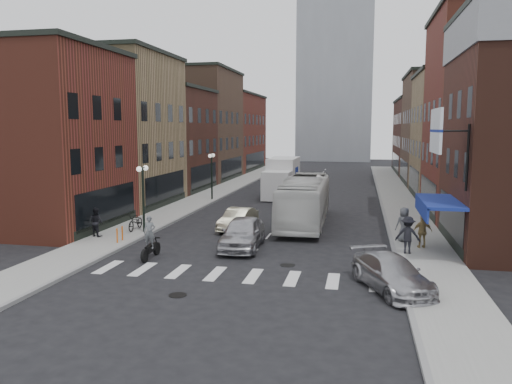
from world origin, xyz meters
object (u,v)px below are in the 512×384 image
Objects in this scene: transit_bus at (305,201)px; ped_left_solo at (96,222)px; curb_car at (392,274)px; sedan_left_near at (243,233)px; billboard_sign at (438,132)px; streetlamp_near at (143,186)px; parked_bicycle at (136,222)px; sedan_left_far at (238,219)px; ped_right_c at (404,224)px; box_truck at (282,178)px; motorcycle_rider at (150,239)px; ped_right_b at (422,231)px; ped_right_a at (408,235)px; streetlamp_far at (212,168)px; bike_rack at (120,234)px.

transit_bus is 13.16m from ped_left_solo.
sedan_left_near is at bearing 119.04° from curb_car.
billboard_sign is 18.91m from ped_left_solo.
streetlamp_near is 0.37× the size of transit_bus.
sedan_left_near is 7.78m from parked_bicycle.
sedan_left_far is 0.87× the size of curb_car.
curb_car is 2.39× the size of parked_bicycle.
sedan_left_far is 6.26m from parked_bicycle.
sedan_left_near is 2.60× the size of ped_right_c.
curb_car is at bearing -31.14° from parked_bicycle.
billboard_sign reaches higher than streetlamp_near.
curb_car is at bearing -42.86° from sedan_left_far.
sedan_left_near reaches higher than parked_bicycle.
motorcycle_rider is at bearing -96.81° from box_truck.
billboard_sign is 18.00m from parked_bicycle.
sedan_left_near is 2.93× the size of ped_left_solo.
ped_right_b is (9.23, 1.45, 0.18)m from sedan_left_near.
sedan_left_near is at bearing 9.63° from ped_right_a.
streetlamp_far reaches higher than transit_bus.
streetlamp_near is 3.59m from bike_rack.
sedan_left_near is (-2.47, -7.40, -0.73)m from transit_bus.
ped_right_c is (1.12, 8.32, 0.42)m from curb_car.
sedan_left_near is 2.51× the size of parked_bicycle.
streetlamp_far is at bearing 89.31° from bike_rack.
ped_right_a is at bearing -51.88° from transit_bus.
motorcycle_rider reaches higher than sedan_left_far.
motorcycle_rider is at bearing -122.56° from transit_bus.
ped_left_solo is (-8.73, 0.51, 0.15)m from sedan_left_near.
ped_left_solo is at bearing 173.99° from sedan_left_near.
ped_right_c reaches higher than parked_bicycle.
streetlamp_near is 18.82m from box_truck.
streetlamp_near is 3.36m from ped_left_solo.
curb_car is (13.90, -21.72, -2.24)m from streetlamp_far.
streetlamp_far is at bearing -77.63° from ped_left_solo.
transit_bus is 9.03m from ped_right_b.
ped_left_solo is at bearing 174.44° from billboard_sign.
curb_car is at bearing 179.59° from ped_left_solo.
ped_right_a reaches higher than sedan_left_near.
sedan_left_near is 8.74m from ped_left_solo.
parked_bicycle is 1.13× the size of ped_right_b.
sedan_left_near is at bearing -18.79° from streetlamp_near.
box_truck is at bearing 76.39° from motorcycle_rider.
motorcycle_rider is 1.13× the size of ped_right_c.
transit_bus reaches higher than motorcycle_rider.
bike_rack is 0.10× the size of box_truck.
ped_right_a is 2.73m from ped_right_c.
curb_car is at bearing -19.60° from bike_rack.
ped_right_c is at bearing 2.27° from streetlamp_near.
box_truck reaches higher than ped_right_b.
box_truck is 1.66× the size of sedan_left_near.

